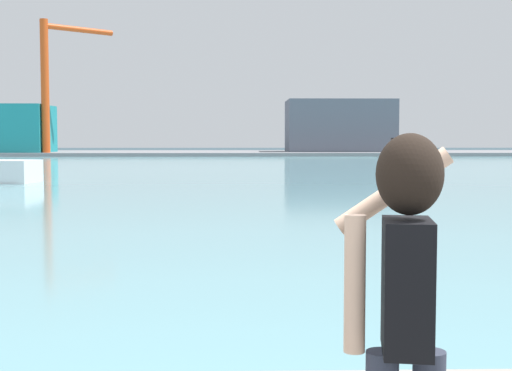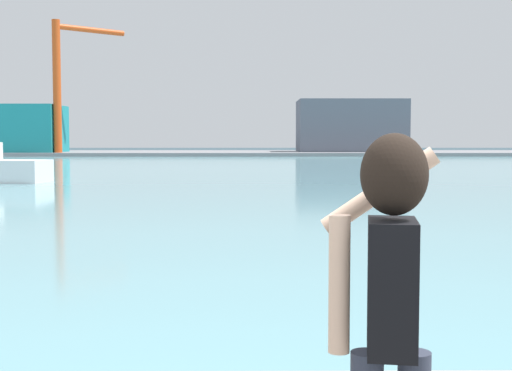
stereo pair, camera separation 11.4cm
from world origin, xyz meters
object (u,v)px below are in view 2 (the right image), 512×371
warehouse_left (14,129)px  warehouse_right (351,126)px  port_crane (65,74)px  person_photographer (389,294)px

warehouse_left → warehouse_right: bearing=4.9°
warehouse_left → port_crane: port_crane is taller
warehouse_right → port_crane: bearing=-170.0°
warehouse_right → port_crane: (-36.57, -6.46, 6.35)m
person_photographer → port_crane: 88.91m
warehouse_left → warehouse_right: size_ratio=0.84×
warehouse_right → port_crane: 37.67m
port_crane → person_photographer: bearing=-74.5°
person_photographer → warehouse_right: warehouse_right is taller
port_crane → warehouse_right: bearing=10.0°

